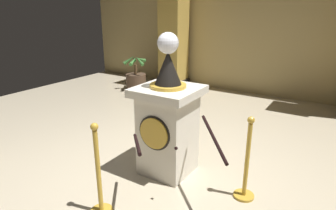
# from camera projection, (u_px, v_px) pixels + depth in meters

# --- Properties ---
(ground_plane) EXTENTS (10.81, 10.81, 0.00)m
(ground_plane) POSITION_uv_depth(u_px,v_px,m) (160.00, 173.00, 3.86)
(ground_plane) COLOR beige
(back_wall) EXTENTS (10.81, 0.16, 3.50)m
(back_wall) POSITION_uv_depth(u_px,v_px,m) (264.00, 24.00, 6.99)
(back_wall) COLOR tan
(back_wall) RESTS_ON ground_plane
(pedestal_clock) EXTENTS (0.76, 0.76, 1.84)m
(pedestal_clock) POSITION_uv_depth(u_px,v_px,m) (168.00, 121.00, 3.69)
(pedestal_clock) COLOR silver
(pedestal_clock) RESTS_ON ground_plane
(stanchion_near) EXTENTS (0.24, 0.24, 1.04)m
(stanchion_near) POSITION_uv_depth(u_px,v_px,m) (99.00, 183.00, 2.99)
(stanchion_near) COLOR gold
(stanchion_near) RESTS_ON ground_plane
(stanchion_far) EXTENTS (0.24, 0.24, 1.01)m
(stanchion_far) POSITION_uv_depth(u_px,v_px,m) (246.00, 170.00, 3.25)
(stanchion_far) COLOR gold
(stanchion_far) RESTS_ON ground_plane
(velvet_rope) EXTENTS (1.18, 1.18, 0.22)m
(velvet_rope) POSITION_uv_depth(u_px,v_px,m) (176.00, 141.00, 2.98)
(velvet_rope) COLOR black
(column_left) EXTENTS (0.74, 0.74, 3.36)m
(column_left) POSITION_uv_depth(u_px,v_px,m) (173.00, 26.00, 7.73)
(column_left) COLOR black
(column_left) RESTS_ON ground_plane
(potted_palm_left) EXTENTS (0.64, 0.66, 0.97)m
(potted_palm_left) POSITION_uv_depth(u_px,v_px,m) (136.00, 79.00, 7.80)
(potted_palm_left) COLOR #4C3828
(potted_palm_left) RESTS_ON ground_plane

